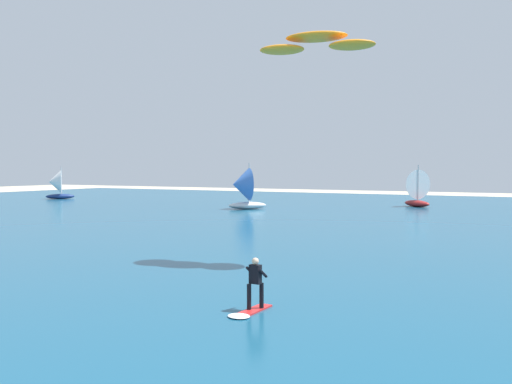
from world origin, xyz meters
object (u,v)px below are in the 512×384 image
(kitesurfer, at_px, (252,293))
(sailboat_mid_left, at_px, (414,187))
(sailboat_heeled_over, at_px, (56,184))
(kite, at_px, (316,43))
(sailboat_mid_right, at_px, (242,188))

(kitesurfer, relative_size, sailboat_mid_left, 0.41)
(sailboat_heeled_over, bearing_deg, kitesurfer, -37.16)
(kitesurfer, bearing_deg, kite, 99.46)
(kitesurfer, relative_size, sailboat_mid_right, 0.39)
(kite, height_order, sailboat_heeled_over, kite)
(sailboat_mid_left, distance_m, sailboat_mid_right, 20.53)
(kite, bearing_deg, sailboat_mid_left, 94.88)
(kite, relative_size, sailboat_mid_right, 1.13)
(sailboat_mid_left, distance_m, sailboat_heeled_over, 50.19)
(sailboat_mid_right, height_order, sailboat_heeled_over, sailboat_mid_right)
(kite, bearing_deg, kitesurfer, -80.54)
(kitesurfer, height_order, sailboat_mid_left, sailboat_mid_left)
(kite, xyz_separation_m, sailboat_mid_right, (-19.23, 27.34, -8.07))
(kite, xyz_separation_m, sailboat_mid_left, (-3.45, 40.47, -8.16))
(sailboat_heeled_over, bearing_deg, sailboat_mid_left, 9.86)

